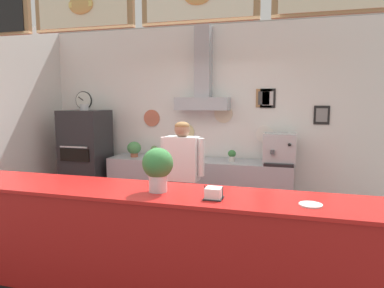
{
  "coord_description": "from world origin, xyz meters",
  "views": [
    {
      "loc": [
        1.39,
        -3.22,
        1.82
      ],
      "look_at": [
        0.25,
        0.69,
        1.31
      ],
      "focal_mm": 32.98,
      "sensor_mm": 36.0,
      "label": 1
    }
  ],
  "objects_px": {
    "pizza_oven": "(86,160)",
    "shop_worker": "(182,179)",
    "potted_basil": "(154,151)",
    "espresso_machine": "(280,149)",
    "basil_vase": "(158,168)",
    "potted_thyme": "(134,148)",
    "potted_rosemary": "(232,155)",
    "condiment_plate": "(311,205)",
    "napkin_holder": "(214,194)"
  },
  "relations": [
    {
      "from": "condiment_plate",
      "to": "basil_vase",
      "type": "height_order",
      "value": "basil_vase"
    },
    {
      "from": "pizza_oven",
      "to": "basil_vase",
      "type": "relative_size",
      "value": 4.57
    },
    {
      "from": "shop_worker",
      "to": "basil_vase",
      "type": "distance_m",
      "value": 1.38
    },
    {
      "from": "shop_worker",
      "to": "potted_thyme",
      "type": "relative_size",
      "value": 6.22
    },
    {
      "from": "condiment_plate",
      "to": "shop_worker",
      "type": "bearing_deg",
      "value": 136.73
    },
    {
      "from": "napkin_holder",
      "to": "espresso_machine",
      "type": "bearing_deg",
      "value": 80.63
    },
    {
      "from": "potted_thyme",
      "to": "basil_vase",
      "type": "relative_size",
      "value": 0.65
    },
    {
      "from": "espresso_machine",
      "to": "basil_vase",
      "type": "relative_size",
      "value": 1.2
    },
    {
      "from": "condiment_plate",
      "to": "basil_vase",
      "type": "xyz_separation_m",
      "value": [
        -1.26,
        0.06,
        0.21
      ]
    },
    {
      "from": "potted_thyme",
      "to": "condiment_plate",
      "type": "bearing_deg",
      "value": -43.19
    },
    {
      "from": "shop_worker",
      "to": "espresso_machine",
      "type": "bearing_deg",
      "value": -134.92
    },
    {
      "from": "pizza_oven",
      "to": "shop_worker",
      "type": "distance_m",
      "value": 2.21
    },
    {
      "from": "pizza_oven",
      "to": "potted_thyme",
      "type": "distance_m",
      "value": 0.85
    },
    {
      "from": "shop_worker",
      "to": "espresso_machine",
      "type": "relative_size",
      "value": 3.4
    },
    {
      "from": "condiment_plate",
      "to": "basil_vase",
      "type": "distance_m",
      "value": 1.27
    },
    {
      "from": "potted_rosemary",
      "to": "condiment_plate",
      "type": "height_order",
      "value": "potted_rosemary"
    },
    {
      "from": "potted_rosemary",
      "to": "basil_vase",
      "type": "xyz_separation_m",
      "value": [
        -0.23,
        -2.42,
        0.25
      ]
    },
    {
      "from": "pizza_oven",
      "to": "shop_worker",
      "type": "relative_size",
      "value": 1.12
    },
    {
      "from": "espresso_machine",
      "to": "potted_basil",
      "type": "distance_m",
      "value": 1.97
    },
    {
      "from": "shop_worker",
      "to": "potted_basil",
      "type": "bearing_deg",
      "value": -52.97
    },
    {
      "from": "potted_thyme",
      "to": "potted_basil",
      "type": "height_order",
      "value": "potted_thyme"
    },
    {
      "from": "condiment_plate",
      "to": "pizza_oven",
      "type": "bearing_deg",
      "value": 145.88
    },
    {
      "from": "pizza_oven",
      "to": "condiment_plate",
      "type": "xyz_separation_m",
      "value": [
        3.44,
        -2.33,
        0.21
      ]
    },
    {
      "from": "potted_thyme",
      "to": "potted_rosemary",
      "type": "height_order",
      "value": "potted_thyme"
    },
    {
      "from": "pizza_oven",
      "to": "shop_worker",
      "type": "bearing_deg",
      "value": -25.84
    },
    {
      "from": "pizza_oven",
      "to": "napkin_holder",
      "type": "bearing_deg",
      "value": -41.16
    },
    {
      "from": "pizza_oven",
      "to": "espresso_machine",
      "type": "xyz_separation_m",
      "value": [
        3.11,
        0.14,
        0.28
      ]
    },
    {
      "from": "pizza_oven",
      "to": "condiment_plate",
      "type": "height_order",
      "value": "pizza_oven"
    },
    {
      "from": "potted_basil",
      "to": "basil_vase",
      "type": "height_order",
      "value": "basil_vase"
    },
    {
      "from": "pizza_oven",
      "to": "basil_vase",
      "type": "bearing_deg",
      "value": -46.1
    },
    {
      "from": "potted_rosemary",
      "to": "espresso_machine",
      "type": "bearing_deg",
      "value": -1.07
    },
    {
      "from": "shop_worker",
      "to": "potted_rosemary",
      "type": "xyz_separation_m",
      "value": [
        0.43,
        1.12,
        0.15
      ]
    },
    {
      "from": "potted_basil",
      "to": "basil_vase",
      "type": "distance_m",
      "value": 2.67
    },
    {
      "from": "shop_worker",
      "to": "potted_rosemary",
      "type": "height_order",
      "value": "shop_worker"
    },
    {
      "from": "shop_worker",
      "to": "basil_vase",
      "type": "bearing_deg",
      "value": 99.31
    },
    {
      "from": "basil_vase",
      "to": "shop_worker",
      "type": "bearing_deg",
      "value": 98.63
    },
    {
      "from": "pizza_oven",
      "to": "condiment_plate",
      "type": "relative_size",
      "value": 9.99
    },
    {
      "from": "potted_thyme",
      "to": "napkin_holder",
      "type": "distance_m",
      "value": 3.13
    },
    {
      "from": "shop_worker",
      "to": "basil_vase",
      "type": "relative_size",
      "value": 4.06
    },
    {
      "from": "potted_basil",
      "to": "condiment_plate",
      "type": "relative_size",
      "value": 1.08
    },
    {
      "from": "shop_worker",
      "to": "napkin_holder",
      "type": "relative_size",
      "value": 9.99
    },
    {
      "from": "pizza_oven",
      "to": "potted_basil",
      "type": "distance_m",
      "value": 1.17
    },
    {
      "from": "potted_basil",
      "to": "napkin_holder",
      "type": "xyz_separation_m",
      "value": [
        1.55,
        -2.54,
        0.07
      ]
    },
    {
      "from": "shop_worker",
      "to": "potted_basil",
      "type": "xyz_separation_m",
      "value": [
        -0.84,
        1.14,
        0.16
      ]
    },
    {
      "from": "condiment_plate",
      "to": "potted_thyme",
      "type": "bearing_deg",
      "value": 136.81
    },
    {
      "from": "espresso_machine",
      "to": "napkin_holder",
      "type": "bearing_deg",
      "value": -99.37
    },
    {
      "from": "potted_basil",
      "to": "pizza_oven",
      "type": "bearing_deg",
      "value": -171.15
    },
    {
      "from": "pizza_oven",
      "to": "napkin_holder",
      "type": "xyz_separation_m",
      "value": [
        2.7,
        -2.36,
        0.24
      ]
    },
    {
      "from": "shop_worker",
      "to": "potted_basil",
      "type": "relative_size",
      "value": 8.21
    },
    {
      "from": "napkin_holder",
      "to": "potted_thyme",
      "type": "bearing_deg",
      "value": 127.09
    }
  ]
}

